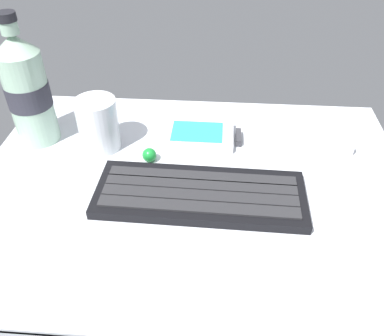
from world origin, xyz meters
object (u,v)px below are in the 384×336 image
charger_block (328,139)px  trackball_mouse (149,155)px  handheld_device (201,135)px  water_bottle (27,90)px  juice_cup (99,126)px  keyboard (200,194)px

charger_block → trackball_mouse: 29.11cm
handheld_device → water_bottle: water_bottle is taller
water_bottle → trackball_mouse: bearing=-13.9°
trackball_mouse → juice_cup: bearing=159.0°
handheld_device → charger_block: bearing=-0.6°
charger_block → handheld_device: bearing=179.4°
handheld_device → juice_cup: 16.72cm
handheld_device → water_bottle: (-26.91, -1.72, 8.28)cm
handheld_device → juice_cup: bearing=-168.5°
keyboard → handheld_device: keyboard is taller
handheld_device → water_bottle: bearing=-176.3°
handheld_device → trackball_mouse: size_ratio=5.83×
juice_cup → trackball_mouse: juice_cup is taller
handheld_device → juice_cup: juice_cup is taller
juice_cup → water_bottle: water_bottle is taller
juice_cup → handheld_device: bearing=11.5°
water_bottle → handheld_device: bearing=3.7°
juice_cup → charger_block: size_ratio=1.21×
water_bottle → trackball_mouse: (19.25, -4.78, -7.91)cm
keyboard → trackball_mouse: bearing=136.5°
water_bottle → charger_block: (47.67, 1.51, -7.81)cm
juice_cup → charger_block: 37.07cm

